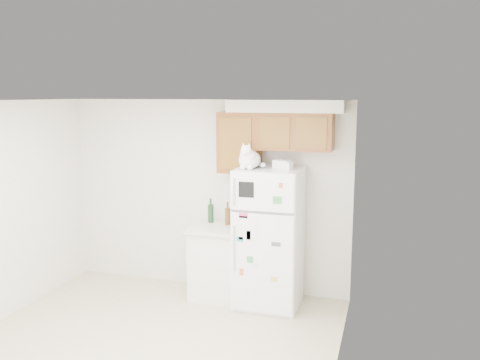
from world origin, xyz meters
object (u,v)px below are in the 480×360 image
at_px(refrigerator, 269,237).
at_px(cat, 249,159).
at_px(base_counter, 217,261).
at_px(bottle_amber, 228,213).
at_px(storage_box_front, 285,166).
at_px(storage_box_back, 282,164).
at_px(bottle_green, 211,210).

height_order(refrigerator, cat, cat).
height_order(base_counter, bottle_amber, bottle_amber).
bearing_deg(cat, storage_box_front, 11.17).
xyz_separation_m(storage_box_back, storage_box_front, (0.06, -0.06, -0.01)).
distance_m(storage_box_front, bottle_amber, 1.06).
xyz_separation_m(cat, storage_box_front, (0.42, 0.08, -0.07)).
xyz_separation_m(refrigerator, storage_box_back, (0.14, 0.03, 0.90)).
xyz_separation_m(refrigerator, cat, (-0.22, -0.12, 0.97)).
height_order(base_counter, storage_box_front, storage_box_front).
bearing_deg(bottle_amber, base_counter, -134.11).
xyz_separation_m(base_counter, storage_box_front, (0.89, -0.11, 1.28)).
relative_size(base_counter, bottle_green, 2.88).
distance_m(cat, bottle_green, 1.02).
xyz_separation_m(cat, storage_box_back, (0.36, 0.15, -0.07)).
relative_size(storage_box_front, bottle_amber, 0.51).
relative_size(cat, storage_box_back, 2.52).
bearing_deg(cat, base_counter, 157.70).
distance_m(refrigerator, storage_box_back, 0.91).
height_order(base_counter, storage_box_back, storage_box_back).
height_order(cat, storage_box_back, cat).
xyz_separation_m(base_counter, cat, (0.47, -0.19, 1.36)).
height_order(base_counter, cat, cat).
bearing_deg(base_counter, refrigerator, -6.09).
xyz_separation_m(base_counter, bottle_green, (-0.14, 0.16, 0.62)).
relative_size(refrigerator, storage_box_back, 9.44).
bearing_deg(cat, refrigerator, 28.37).
bearing_deg(bottle_amber, bottle_green, 168.51).
distance_m(base_counter, bottle_amber, 0.62).
bearing_deg(cat, bottle_green, 150.12).
relative_size(base_counter, bottle_amber, 3.10).
bearing_deg(storage_box_front, storage_box_back, 148.05).
relative_size(cat, storage_box_front, 3.02).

